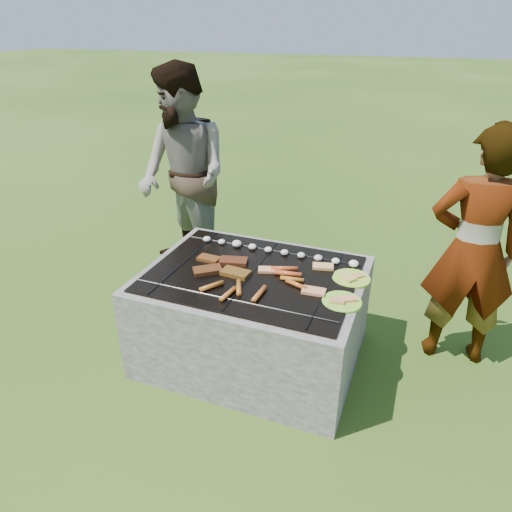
# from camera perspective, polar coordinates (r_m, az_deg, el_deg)

# --- Properties ---
(lawn) EXTENTS (60.00, 60.00, 0.00)m
(lawn) POSITION_cam_1_polar(r_m,az_deg,el_deg) (3.08, -0.34, -12.08)
(lawn) COLOR #274611
(lawn) RESTS_ON ground
(fire_pit) EXTENTS (1.30, 1.00, 0.62)m
(fire_pit) POSITION_cam_1_polar(r_m,az_deg,el_deg) (2.91, -0.36, -7.77)
(fire_pit) COLOR #AAA297
(fire_pit) RESTS_ON ground
(mushrooms) EXTENTS (1.06, 0.06, 0.04)m
(mushrooms) POSITION_cam_1_polar(r_m,az_deg,el_deg) (2.95, 2.77, 0.63)
(mushrooms) COLOR white
(mushrooms) RESTS_ON fire_pit
(pork_slabs) EXTENTS (0.39, 0.32, 0.03)m
(pork_slabs) POSITION_cam_1_polar(r_m,az_deg,el_deg) (2.78, -4.13, -1.29)
(pork_slabs) COLOR #994C1B
(pork_slabs) RESTS_ON fire_pit
(sausages) EXTENTS (0.56, 0.49, 0.03)m
(sausages) POSITION_cam_1_polar(r_m,az_deg,el_deg) (2.60, 0.92, -3.32)
(sausages) COLOR #C76B20
(sausages) RESTS_ON fire_pit
(bread_on_grate) EXTENTS (0.45, 0.39, 0.02)m
(bread_on_grate) POSITION_cam_1_polar(r_m,az_deg,el_deg) (2.69, 6.02, -2.50)
(bread_on_grate) COLOR #E29D73
(bread_on_grate) RESTS_ON fire_pit
(plate_far) EXTENTS (0.23, 0.23, 0.03)m
(plate_far) POSITION_cam_1_polar(r_m,az_deg,el_deg) (2.73, 11.77, -2.74)
(plate_far) COLOR #CCF53A
(plate_far) RESTS_ON fire_pit
(plate_near) EXTENTS (0.25, 0.25, 0.03)m
(plate_near) POSITION_cam_1_polar(r_m,az_deg,el_deg) (2.51, 10.71, -5.62)
(plate_near) COLOR #B8ED38
(plate_near) RESTS_ON fire_pit
(cook) EXTENTS (0.60, 0.44, 1.50)m
(cook) POSITION_cam_1_polar(r_m,az_deg,el_deg) (2.96, 25.54, 0.56)
(cook) COLOR #A09585
(cook) RESTS_ON ground
(bystander) EXTENTS (1.04, 0.98, 1.71)m
(bystander) POSITION_cam_1_polar(r_m,az_deg,el_deg) (3.71, -9.04, 9.75)
(bystander) COLOR gray
(bystander) RESTS_ON ground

